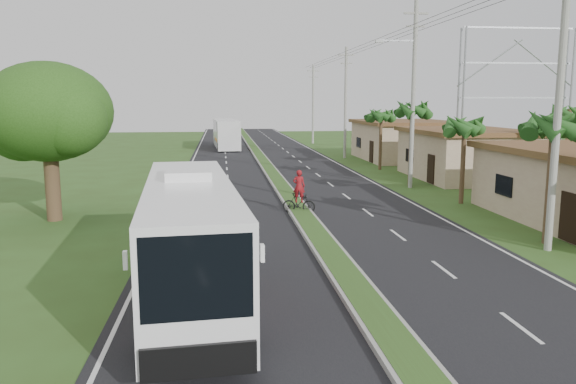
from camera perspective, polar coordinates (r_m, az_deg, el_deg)
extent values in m
plane|color=#324C1B|center=(18.99, 5.59, -8.25)|extent=(180.00, 180.00, 0.00)
cube|color=black|center=(38.31, -0.81, 0.68)|extent=(14.00, 160.00, 0.02)
cube|color=gray|center=(38.30, -0.81, 0.81)|extent=(1.20, 160.00, 0.17)
cube|color=#324C1B|center=(38.28, -0.81, 0.94)|extent=(0.95, 160.00, 0.02)
cube|color=silver|center=(38.20, -10.86, 0.48)|extent=(0.12, 160.00, 0.01)
cube|color=silver|center=(39.57, 8.88, 0.83)|extent=(0.12, 160.00, 0.01)
cube|color=tan|center=(43.74, 17.49, 3.52)|extent=(7.00, 10.00, 3.35)
cube|color=brown|center=(43.61, 17.61, 5.92)|extent=(7.60, 10.60, 0.32)
cube|color=tan|center=(56.74, 11.69, 5.03)|extent=(8.00, 11.00, 3.50)
cube|color=brown|center=(56.64, 11.76, 6.96)|extent=(8.60, 11.60, 0.32)
cylinder|color=#473321|center=(24.61, 25.03, 0.91)|extent=(0.26, 0.26, 5.00)
cylinder|color=#473321|center=(32.72, 17.34, 2.85)|extent=(0.26, 0.26, 4.60)
cylinder|color=#473321|center=(38.95, 12.36, 4.60)|extent=(0.26, 0.26, 5.40)
cylinder|color=#473321|center=(47.68, 9.38, 5.13)|extent=(0.26, 0.26, 4.80)
cylinder|color=#473321|center=(39.22, 26.44, 3.73)|extent=(0.26, 0.26, 5.20)
cylinder|color=#473321|center=(29.06, -22.83, 1.20)|extent=(0.70, 0.70, 4.00)
ellipsoid|color=#204612|center=(28.83, -23.23, 7.51)|extent=(6.00, 6.00, 4.68)
sphere|color=#204612|center=(30.02, -25.32, 6.45)|extent=(3.80, 3.80, 3.80)
sphere|color=#204612|center=(27.55, -21.36, 6.95)|extent=(3.40, 3.40, 3.40)
cylinder|color=gray|center=(23.29, 25.78, 7.85)|extent=(0.28, 0.28, 11.00)
cylinder|color=gray|center=(37.79, 12.60, 9.46)|extent=(0.28, 0.28, 12.00)
cube|color=gray|center=(38.19, 12.89, 17.28)|extent=(1.60, 0.12, 0.12)
cube|color=gray|center=(38.09, 12.84, 16.09)|extent=(1.20, 0.10, 0.10)
cube|color=gray|center=(37.61, 11.01, 14.86)|extent=(2.40, 0.10, 0.10)
cylinder|color=gray|center=(57.06, 5.86, 8.97)|extent=(0.28, 0.28, 11.00)
cube|color=gray|center=(57.23, 5.94, 13.68)|extent=(1.60, 0.12, 0.12)
cube|color=gray|center=(57.18, 5.93, 12.88)|extent=(1.20, 0.10, 0.10)
cylinder|color=gray|center=(76.70, 2.56, 8.86)|extent=(0.28, 0.28, 10.50)
cube|color=gray|center=(76.80, 2.58, 12.19)|extent=(1.60, 0.12, 0.12)
cube|color=gray|center=(76.77, 2.58, 11.59)|extent=(1.20, 0.10, 0.10)
cylinder|color=gray|center=(51.63, 17.36, 9.14)|extent=(0.18, 0.18, 12.00)
cylinder|color=gray|center=(56.43, 26.77, 8.55)|extent=(0.18, 0.18, 12.00)
cylinder|color=gray|center=(52.54, 16.91, 9.15)|extent=(0.18, 0.18, 12.00)
cylinder|color=gray|center=(57.27, 26.22, 8.58)|extent=(0.18, 0.18, 12.00)
cube|color=gray|center=(54.29, 22.02, 8.87)|extent=(10.00, 0.14, 0.14)
cube|color=gray|center=(54.39, 22.22, 12.03)|extent=(10.00, 0.14, 0.14)
cube|color=gray|center=(54.65, 22.41, 15.16)|extent=(10.00, 0.14, 0.14)
cube|color=white|center=(16.39, -9.92, -4.21)|extent=(3.23, 11.52, 2.98)
cube|color=black|center=(16.81, -10.02, -1.58)|extent=(3.10, 9.25, 1.19)
cube|color=black|center=(10.84, -9.26, -8.55)|extent=(2.14, 0.30, 1.67)
cube|color=red|center=(15.45, -9.75, -7.33)|extent=(2.79, 5.10, 0.52)
cube|color=#FFA015|center=(16.88, -9.86, -6.75)|extent=(2.63, 3.02, 0.24)
cube|color=white|center=(17.22, -10.16, 1.93)|extent=(1.50, 2.37, 0.27)
cylinder|color=black|center=(13.42, -14.07, -13.83)|extent=(0.38, 1.01, 0.99)
cylinder|color=black|center=(13.46, -4.67, -13.49)|extent=(0.38, 1.01, 0.99)
cylinder|color=black|center=(19.70, -13.15, -6.32)|extent=(0.38, 1.01, 0.99)
cylinder|color=black|center=(19.73, -6.89, -6.11)|extent=(0.38, 1.01, 0.99)
cube|color=silver|center=(68.98, -6.31, 5.92)|extent=(3.22, 12.02, 3.31)
cube|color=black|center=(69.45, -6.35, 6.76)|extent=(3.10, 8.92, 1.13)
cube|color=orange|center=(67.99, -6.24, 5.35)|extent=(2.94, 5.82, 0.36)
cylinder|color=black|center=(64.11, -7.02, 4.49)|extent=(0.36, 1.01, 0.99)
cylinder|color=black|center=(64.26, -4.99, 4.53)|extent=(0.36, 1.01, 0.99)
cylinder|color=black|center=(73.39, -7.40, 5.07)|extent=(0.36, 1.01, 0.99)
cylinder|color=black|center=(73.52, -5.62, 5.11)|extent=(0.36, 1.01, 0.99)
imported|color=black|center=(28.80, 1.12, -1.16)|extent=(1.74, 0.86, 1.01)
imported|color=maroon|center=(28.66, 1.12, 0.59)|extent=(0.69, 0.54, 1.69)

